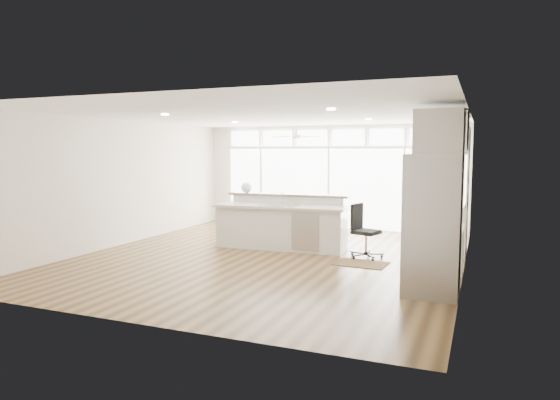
% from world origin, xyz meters
% --- Properties ---
extents(floor, '(7.00, 8.00, 0.02)m').
position_xyz_m(floor, '(0.00, 0.00, -0.01)').
color(floor, '#462F15').
rests_on(floor, ground).
extents(ceiling, '(7.00, 8.00, 0.02)m').
position_xyz_m(ceiling, '(0.00, 0.00, 2.70)').
color(ceiling, white).
rests_on(ceiling, wall_back).
extents(wall_back, '(7.00, 0.04, 2.70)m').
position_xyz_m(wall_back, '(0.00, 4.00, 1.35)').
color(wall_back, beige).
rests_on(wall_back, floor).
extents(wall_front, '(7.00, 0.04, 2.70)m').
position_xyz_m(wall_front, '(0.00, -4.00, 1.35)').
color(wall_front, beige).
rests_on(wall_front, floor).
extents(wall_left, '(0.04, 8.00, 2.70)m').
position_xyz_m(wall_left, '(-3.50, 0.00, 1.35)').
color(wall_left, beige).
rests_on(wall_left, floor).
extents(wall_right, '(0.04, 8.00, 2.70)m').
position_xyz_m(wall_right, '(3.50, 0.00, 1.35)').
color(wall_right, beige).
rests_on(wall_right, floor).
extents(glass_wall, '(5.80, 0.06, 2.08)m').
position_xyz_m(glass_wall, '(0.00, 3.94, 1.05)').
color(glass_wall, white).
rests_on(glass_wall, wall_back).
extents(transom_row, '(5.90, 0.06, 0.40)m').
position_xyz_m(transom_row, '(0.00, 3.94, 2.38)').
color(transom_row, white).
rests_on(transom_row, wall_back).
extents(desk_window, '(0.04, 0.85, 0.85)m').
position_xyz_m(desk_window, '(3.46, 0.30, 1.55)').
color(desk_window, silver).
rests_on(desk_window, wall_right).
extents(ceiling_fan, '(1.16, 1.16, 0.32)m').
position_xyz_m(ceiling_fan, '(-0.50, 2.80, 2.48)').
color(ceiling_fan, silver).
rests_on(ceiling_fan, ceiling).
extents(recessed_lights, '(3.40, 3.00, 0.02)m').
position_xyz_m(recessed_lights, '(0.00, 0.20, 2.68)').
color(recessed_lights, white).
rests_on(recessed_lights, ceiling).
extents(oven_cabinet, '(0.64, 1.20, 2.50)m').
position_xyz_m(oven_cabinet, '(3.17, 1.80, 1.25)').
color(oven_cabinet, white).
rests_on(oven_cabinet, floor).
extents(desk_nook, '(0.72, 1.30, 0.76)m').
position_xyz_m(desk_nook, '(3.13, 0.30, 0.38)').
color(desk_nook, white).
rests_on(desk_nook, floor).
extents(upper_cabinets, '(0.64, 1.30, 0.64)m').
position_xyz_m(upper_cabinets, '(3.17, 0.30, 2.35)').
color(upper_cabinets, white).
rests_on(upper_cabinets, wall_right).
extents(refrigerator, '(0.76, 0.90, 2.00)m').
position_xyz_m(refrigerator, '(3.11, -1.35, 1.00)').
color(refrigerator, '#A6A6AB').
rests_on(refrigerator, floor).
extents(fridge_cabinet, '(0.64, 0.90, 0.60)m').
position_xyz_m(fridge_cabinet, '(3.17, -1.35, 2.30)').
color(fridge_cabinet, white).
rests_on(fridge_cabinet, wall_right).
extents(framed_photos, '(0.06, 0.22, 0.80)m').
position_xyz_m(framed_photos, '(3.46, 0.92, 1.40)').
color(framed_photos, black).
rests_on(framed_photos, wall_right).
extents(kitchen_island, '(2.85, 1.19, 1.11)m').
position_xyz_m(kitchen_island, '(-0.13, 0.88, 0.56)').
color(kitchen_island, white).
rests_on(kitchen_island, floor).
extents(rug, '(0.96, 0.73, 0.01)m').
position_xyz_m(rug, '(1.76, 0.09, 0.01)').
color(rug, '#3B2712').
rests_on(rug, floor).
extents(office_chair, '(0.65, 0.62, 1.02)m').
position_xyz_m(office_chair, '(1.73, 0.64, 0.51)').
color(office_chair, black).
rests_on(office_chair, floor).
extents(fishbowl, '(0.25, 0.25, 0.24)m').
position_xyz_m(fishbowl, '(-1.10, 1.24, 1.23)').
color(fishbowl, white).
rests_on(fishbowl, kitchen_island).
extents(monitor, '(0.12, 0.49, 0.40)m').
position_xyz_m(monitor, '(3.05, 0.30, 0.96)').
color(monitor, black).
rests_on(monitor, desk_nook).
extents(keyboard, '(0.16, 0.36, 0.02)m').
position_xyz_m(keyboard, '(2.88, 0.30, 0.77)').
color(keyboard, white).
rests_on(keyboard, desk_nook).
extents(potted_plant, '(0.32, 0.35, 0.25)m').
position_xyz_m(potted_plant, '(3.17, 1.80, 2.63)').
color(potted_plant, '#245524').
rests_on(potted_plant, oven_cabinet).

